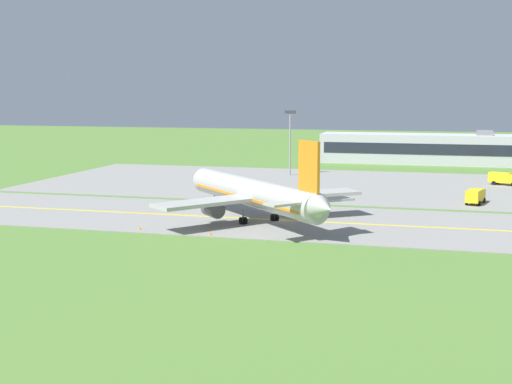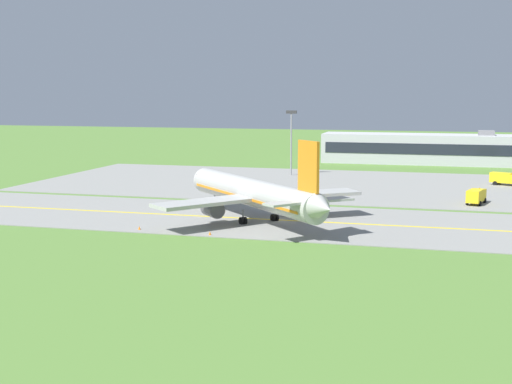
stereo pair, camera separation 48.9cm
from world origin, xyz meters
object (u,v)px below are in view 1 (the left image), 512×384
at_px(airplane_lead, 254,193).
at_px(service_truck_baggage, 504,178).
at_px(service_truck_fuel, 476,195).
at_px(apron_light_mast, 290,134).

height_order(airplane_lead, service_truck_baggage, airplane_lead).
bearing_deg(airplane_lead, service_truck_baggage, 52.97).
bearing_deg(airplane_lead, service_truck_fuel, 37.54).
relative_size(airplane_lead, apron_light_mast, 2.15).
relative_size(service_truck_baggage, service_truck_fuel, 1.00).
distance_m(airplane_lead, service_truck_baggage, 64.15).
xyz_separation_m(service_truck_baggage, apron_light_mast, (-45.56, 5.45, 7.79)).
bearing_deg(service_truck_fuel, service_truck_baggage, 76.02).
relative_size(service_truck_fuel, apron_light_mast, 0.43).
relative_size(airplane_lead, service_truck_fuel, 5.00).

